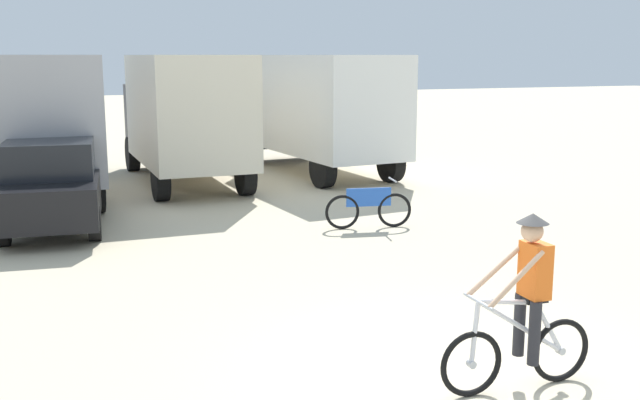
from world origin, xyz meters
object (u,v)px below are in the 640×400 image
box_truck_grey_hauler (36,119)px  box_truck_cream_rv (183,112)px  sedan_parked (53,184)px  cyclist_orange_shirt (524,309)px  bicycle_spare (369,208)px  box_truck_white_box (319,108)px

box_truck_grey_hauler → box_truck_cream_rv: 3.73m
box_truck_grey_hauler → sedan_parked: box_truck_grey_hauler is taller
sedan_parked → cyclist_orange_shirt: 10.23m
sedan_parked → cyclist_orange_shirt: cyclist_orange_shirt is taller
bicycle_spare → sedan_parked: bearing=158.7°
box_truck_cream_rv → bicycle_spare: size_ratio=3.96×
box_truck_cream_rv → bicycle_spare: 7.13m
box_truck_cream_rv → box_truck_white_box: size_ratio=0.98×
sedan_parked → bicycle_spare: 6.18m
cyclist_orange_shirt → bicycle_spare: bearing=77.3°
box_truck_grey_hauler → bicycle_spare: (5.92, -5.71, -1.48)m
box_truck_cream_rv → cyclist_orange_shirt: bearing=-87.2°
box_truck_cream_rv → bicycle_spare: box_truck_cream_rv is taller
box_truck_white_box → cyclist_orange_shirt: (-3.27, -14.06, -1.03)m
box_truck_grey_hauler → bicycle_spare: 8.35m
box_truck_grey_hauler → box_truck_white_box: bearing=9.2°
box_truck_grey_hauler → sedan_parked: (0.18, -3.47, -0.99)m
box_truck_grey_hauler → box_truck_cream_rv: bearing=13.7°
box_truck_cream_rv → sedan_parked: (-3.45, -4.35, -0.99)m
cyclist_orange_shirt → sedan_parked: bearing=113.8°
sedan_parked → bicycle_spare: size_ratio=2.56×
sedan_parked → box_truck_cream_rv: bearing=51.6°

